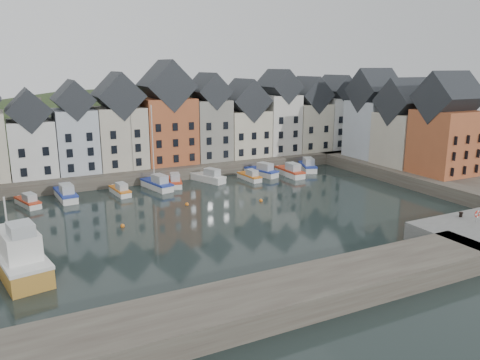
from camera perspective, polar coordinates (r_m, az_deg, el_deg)
ground at (r=59.45m, az=-0.16°, el=-4.61°), size 260.00×260.00×0.00m
far_quay at (r=86.19m, az=-9.09°, el=1.72°), size 90.00×16.00×2.00m
right_quay at (r=83.90m, az=22.11°, el=0.54°), size 14.00×54.00×2.00m
near_wall at (r=36.83m, az=1.22°, el=-15.04°), size 50.00×6.00×2.00m
hillside at (r=115.43m, az=-12.68°, el=-5.12°), size 153.60×70.40×64.00m
far_terrace at (r=84.05m, az=-6.77°, el=6.94°), size 72.37×8.16×17.78m
right_terrace at (r=85.24m, az=19.59°, el=6.36°), size 8.30×24.25×16.36m
mooring_buoys at (r=62.54m, az=-5.64°, el=-3.59°), size 20.50×5.50×0.50m
boat_a at (r=70.22m, az=-24.42°, el=-2.44°), size 3.37×5.78×2.12m
boat_b at (r=71.58m, az=-20.46°, el=-1.64°), size 2.75×7.13×2.68m
boat_c at (r=71.91m, az=-14.37°, el=-1.26°), size 2.33×5.63×2.10m
boat_d at (r=73.91m, az=-10.04°, el=-0.45°), size 3.65×7.20×13.19m
boat_e at (r=75.66m, az=-7.96°, el=-0.16°), size 3.37×6.43×2.36m
boat_f at (r=77.62m, az=-3.82°, el=0.34°), size 4.38×6.86×2.53m
boat_g at (r=78.56m, az=1.22°, el=0.43°), size 2.12×5.56×2.09m
boat_h at (r=81.81m, az=2.67°, el=1.07°), size 3.97×7.08×2.59m
boat_i at (r=81.89m, az=6.16°, el=1.03°), size 2.21×6.95×2.66m
boat_j at (r=86.91m, az=8.20°, el=1.72°), size 4.49×7.30×2.68m
large_vessel at (r=48.81m, az=-25.59°, el=-8.19°), size 5.99×13.67×6.89m
mooring_bollard at (r=58.87m, az=25.33°, el=-3.81°), size 0.48×0.48×0.56m
life_ring_post at (r=57.74m, az=26.95°, el=-3.74°), size 0.80×0.17×1.30m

